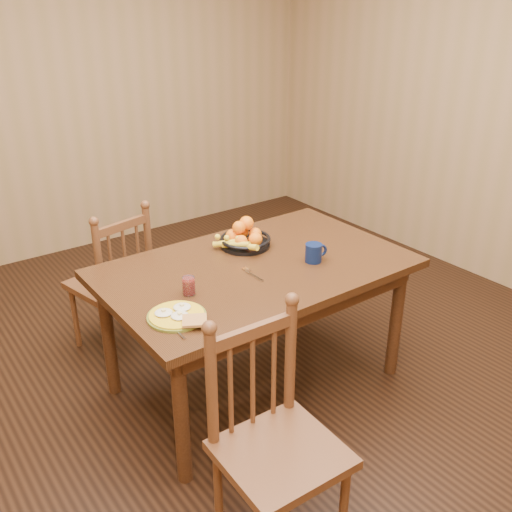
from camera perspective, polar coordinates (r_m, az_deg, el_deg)
room at (r=2.80m, az=0.00°, el=10.27°), size 4.52×5.02×2.72m
dining_table at (r=3.05m, az=0.00°, el=-2.31°), size 1.60×1.00×0.75m
chair_far at (r=3.57m, az=-14.03°, el=-2.54°), size 0.51×0.49×0.94m
chair_near at (r=2.31m, az=1.87°, el=-18.22°), size 0.46×0.44×0.98m
breakfast_plate at (r=2.55m, az=-7.84°, el=-5.90°), size 0.26×0.31×0.04m
fork at (r=2.90m, az=-0.44°, el=-1.78°), size 0.03×0.18×0.00m
spoon at (r=2.47m, az=-8.54°, el=-7.14°), size 0.04×0.16×0.01m
coffee_mug at (r=3.04m, az=5.84°, el=0.36°), size 0.13×0.09×0.10m
juice_glass at (r=2.72m, az=-6.74°, el=-3.02°), size 0.06×0.06×0.09m
fruit_bowl at (r=3.20m, az=-1.20°, el=1.80°), size 0.32×0.32×0.17m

